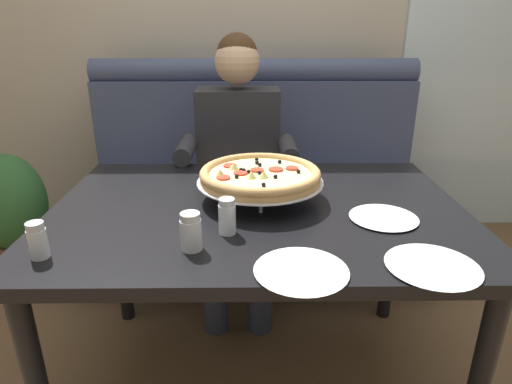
# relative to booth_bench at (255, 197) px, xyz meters

# --- Properties ---
(ground_plane) EXTENTS (16.00, 16.00, 0.00)m
(ground_plane) POSITION_rel_booth_bench_xyz_m (0.00, -0.94, -0.40)
(ground_plane) COLOR brown
(back_wall_with_window) EXTENTS (6.00, 0.12, 2.80)m
(back_wall_with_window) POSITION_rel_booth_bench_xyz_m (0.00, 0.57, 1.00)
(back_wall_with_window) COLOR #BCB29E
(back_wall_with_window) RESTS_ON ground_plane
(window_panel) EXTENTS (1.10, 0.02, 2.80)m
(window_panel) POSITION_rel_booth_bench_xyz_m (1.47, 0.50, 1.00)
(window_panel) COLOR white
(window_panel) RESTS_ON ground_plane
(booth_bench) EXTENTS (1.83, 0.78, 1.13)m
(booth_bench) POSITION_rel_booth_bench_xyz_m (0.00, 0.00, 0.00)
(booth_bench) COLOR #424C6B
(booth_bench) RESTS_ON ground_plane
(dining_table) EXTENTS (1.36, 0.95, 0.74)m
(dining_table) POSITION_rel_booth_bench_xyz_m (0.00, -0.94, 0.26)
(dining_table) COLOR black
(dining_table) RESTS_ON ground_plane
(diner_main) EXTENTS (0.54, 0.64, 1.27)m
(diner_main) POSITION_rel_booth_bench_xyz_m (-0.08, -0.27, 0.31)
(diner_main) COLOR #2D3342
(diner_main) RESTS_ON ground_plane
(pizza) EXTENTS (0.43, 0.43, 0.12)m
(pizza) POSITION_rel_booth_bench_xyz_m (0.01, -0.88, 0.43)
(pizza) COLOR silver
(pizza) RESTS_ON dining_table
(shaker_pepper_flakes) EXTENTS (0.05, 0.05, 0.11)m
(shaker_pepper_flakes) POSITION_rel_booth_bench_xyz_m (-0.09, -1.14, 0.39)
(shaker_pepper_flakes) COLOR white
(shaker_pepper_flakes) RESTS_ON dining_table
(shaker_parmesan) EXTENTS (0.05, 0.05, 0.10)m
(shaker_parmesan) POSITION_rel_booth_bench_xyz_m (-0.57, -1.27, 0.39)
(shaker_parmesan) COLOR white
(shaker_parmesan) RESTS_ON dining_table
(shaker_oregano) EXTENTS (0.06, 0.06, 0.11)m
(shaker_oregano) POSITION_rel_booth_bench_xyz_m (-0.18, -1.23, 0.39)
(shaker_oregano) COLOR white
(shaker_oregano) RESTS_ON dining_table
(plate_near_left) EXTENTS (0.23, 0.23, 0.02)m
(plate_near_left) POSITION_rel_booth_bench_xyz_m (0.43, -1.34, 0.35)
(plate_near_left) COLOR white
(plate_near_left) RESTS_ON dining_table
(plate_near_right) EXTENTS (0.24, 0.24, 0.02)m
(plate_near_right) POSITION_rel_booth_bench_xyz_m (0.10, -1.35, 0.35)
(plate_near_right) COLOR white
(plate_near_right) RESTS_ON dining_table
(plate_far_side) EXTENTS (0.21, 0.21, 0.02)m
(plate_far_side) POSITION_rel_booth_bench_xyz_m (0.39, -1.05, 0.35)
(plate_far_side) COLOR white
(plate_far_side) RESTS_ON dining_table
(patio_chair) EXTENTS (0.40, 0.40, 0.86)m
(patio_chair) POSITION_rel_booth_bench_xyz_m (1.62, 1.30, 0.13)
(patio_chair) COLOR black
(patio_chair) RESTS_ON ground_plane
(potted_plant) EXTENTS (0.36, 0.36, 0.70)m
(potted_plant) POSITION_rel_booth_bench_xyz_m (-1.28, -0.17, -0.01)
(potted_plant) COLOR brown
(potted_plant) RESTS_ON ground_plane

